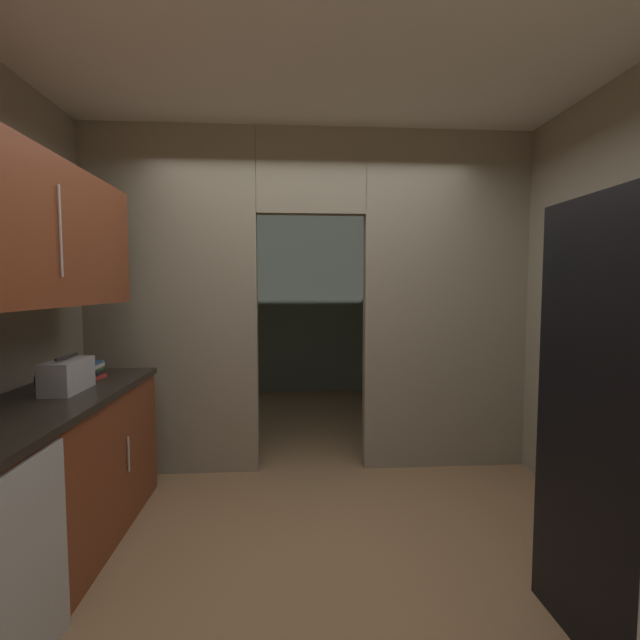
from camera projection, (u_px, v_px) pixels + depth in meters
The scene contains 9 objects.
ground at pixel (324, 570), 2.40m from camera, with size 20.00×20.00×0.00m, color #93704C.
kitchen_overhead_slab at pixel (319, 65), 2.61m from camera, with size 3.97×6.76×0.06m, color silver.
kitchen_partition at pixel (311, 293), 3.67m from camera, with size 3.57×0.12×2.76m.
adjoining_room_shell at pixel (304, 297), 5.63m from camera, with size 3.57×2.89×2.76m.
lower_cabinet_run at pixel (34, 494), 2.28m from camera, with size 0.62×2.15×0.91m.
dishwasher at pixel (27, 573), 1.70m from camera, with size 0.02×0.56×0.85m.
upper_cabinet_counterside at pixel (22, 231), 2.19m from camera, with size 0.36×1.94×0.75m.
boombox at pixel (67, 376), 2.57m from camera, with size 0.17×0.35×0.21m.
book_stack at pixel (91, 370), 2.93m from camera, with size 0.15×0.17×0.11m.
Camera 1 is at (-0.18, -2.29, 1.50)m, focal length 25.31 mm.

